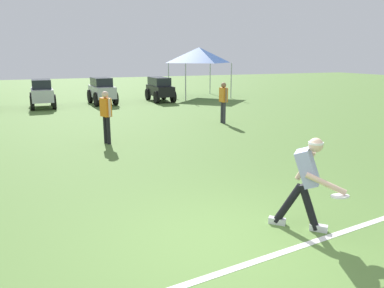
{
  "coord_description": "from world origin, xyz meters",
  "views": [
    {
      "loc": [
        -2.38,
        -4.1,
        2.59
      ],
      "look_at": [
        0.35,
        2.41,
        0.9
      ],
      "focal_mm": 35.0,
      "sensor_mm": 36.0,
      "label": 1
    }
  ],
  "objects_px": {
    "teammate_near_sideline": "(223,99)",
    "parked_car_slot_c": "(42,93)",
    "parked_car_slot_e": "(160,88)",
    "frisbee_in_flight": "(340,196)",
    "teammate_midfield": "(106,112)",
    "frisbee_thrower": "(306,179)",
    "event_tent": "(199,55)",
    "parked_car_slot_d": "(102,90)"
  },
  "relations": [
    {
      "from": "teammate_near_sideline",
      "to": "parked_car_slot_c",
      "type": "xyz_separation_m",
      "value": [
        -6.32,
        7.3,
        -0.2
      ]
    },
    {
      "from": "teammate_near_sideline",
      "to": "parked_car_slot_e",
      "type": "xyz_separation_m",
      "value": [
        -0.08,
        7.66,
        -0.22
      ]
    },
    {
      "from": "parked_car_slot_e",
      "to": "frisbee_in_flight",
      "type": "bearing_deg",
      "value": -99.42
    },
    {
      "from": "teammate_midfield",
      "to": "parked_car_slot_c",
      "type": "distance_m",
      "value": 9.19
    },
    {
      "from": "frisbee_thrower",
      "to": "teammate_midfield",
      "type": "height_order",
      "value": "teammate_midfield"
    },
    {
      "from": "parked_car_slot_c",
      "to": "event_tent",
      "type": "height_order",
      "value": "event_tent"
    },
    {
      "from": "parked_car_slot_d",
      "to": "event_tent",
      "type": "distance_m",
      "value": 6.56
    },
    {
      "from": "parked_car_slot_c",
      "to": "event_tent",
      "type": "distance_m",
      "value": 9.47
    },
    {
      "from": "frisbee_in_flight",
      "to": "teammate_near_sideline",
      "type": "height_order",
      "value": "teammate_near_sideline"
    },
    {
      "from": "frisbee_in_flight",
      "to": "teammate_near_sideline",
      "type": "bearing_deg",
      "value": 72.49
    },
    {
      "from": "frisbee_thrower",
      "to": "teammate_midfield",
      "type": "bearing_deg",
      "value": 104.26
    },
    {
      "from": "teammate_midfield",
      "to": "event_tent",
      "type": "distance_m",
      "value": 13.14
    },
    {
      "from": "parked_car_slot_c",
      "to": "event_tent",
      "type": "xyz_separation_m",
      "value": [
        9.17,
        1.52,
        1.82
      ]
    },
    {
      "from": "teammate_midfield",
      "to": "parked_car_slot_c",
      "type": "bearing_deg",
      "value": 99.7
    },
    {
      "from": "parked_car_slot_c",
      "to": "parked_car_slot_e",
      "type": "xyz_separation_m",
      "value": [
        6.24,
        0.36,
        -0.02
      ]
    },
    {
      "from": "frisbee_in_flight",
      "to": "parked_car_slot_c",
      "type": "relative_size",
      "value": 0.12
    },
    {
      "from": "teammate_midfield",
      "to": "parked_car_slot_d",
      "type": "height_order",
      "value": "teammate_midfield"
    },
    {
      "from": "teammate_near_sideline",
      "to": "parked_car_slot_d",
      "type": "xyz_separation_m",
      "value": [
        -3.33,
        7.62,
        -0.2
      ]
    },
    {
      "from": "frisbee_thrower",
      "to": "event_tent",
      "type": "relative_size",
      "value": 0.46
    },
    {
      "from": "frisbee_thrower",
      "to": "event_tent",
      "type": "height_order",
      "value": "event_tent"
    },
    {
      "from": "frisbee_in_flight",
      "to": "event_tent",
      "type": "distance_m",
      "value": 18.84
    },
    {
      "from": "frisbee_thrower",
      "to": "teammate_midfield",
      "type": "relative_size",
      "value": 0.91
    },
    {
      "from": "parked_car_slot_d",
      "to": "frisbee_thrower",
      "type": "bearing_deg",
      "value": -88.98
    },
    {
      "from": "teammate_midfield",
      "to": "frisbee_thrower",
      "type": "bearing_deg",
      "value": -75.74
    },
    {
      "from": "parked_car_slot_e",
      "to": "teammate_midfield",
      "type": "bearing_deg",
      "value": -116.48
    },
    {
      "from": "frisbee_thrower",
      "to": "teammate_near_sideline",
      "type": "xyz_separation_m",
      "value": [
        3.04,
        8.55,
        0.14
      ]
    },
    {
      "from": "parked_car_slot_e",
      "to": "parked_car_slot_c",
      "type": "bearing_deg",
      "value": -176.67
    },
    {
      "from": "parked_car_slot_c",
      "to": "parked_car_slot_d",
      "type": "xyz_separation_m",
      "value": [
        2.99,
        0.32,
        0.0
      ]
    },
    {
      "from": "teammate_midfield",
      "to": "parked_car_slot_c",
      "type": "relative_size",
      "value": 0.66
    },
    {
      "from": "event_tent",
      "to": "teammate_midfield",
      "type": "bearing_deg",
      "value": -125.79
    },
    {
      "from": "frisbee_thrower",
      "to": "frisbee_in_flight",
      "type": "bearing_deg",
      "value": -68.21
    },
    {
      "from": "frisbee_in_flight",
      "to": "parked_car_slot_d",
      "type": "bearing_deg",
      "value": 91.66
    },
    {
      "from": "parked_car_slot_c",
      "to": "parked_car_slot_d",
      "type": "bearing_deg",
      "value": 6.2
    },
    {
      "from": "teammate_near_sideline",
      "to": "teammate_midfield",
      "type": "height_order",
      "value": "same"
    },
    {
      "from": "frisbee_in_flight",
      "to": "teammate_near_sideline",
      "type": "relative_size",
      "value": 0.18
    },
    {
      "from": "parked_car_slot_c",
      "to": "parked_car_slot_d",
      "type": "distance_m",
      "value": 3.0
    },
    {
      "from": "frisbee_thrower",
      "to": "frisbee_in_flight",
      "type": "relative_size",
      "value": 5.01
    },
    {
      "from": "teammate_near_sideline",
      "to": "parked_car_slot_c",
      "type": "height_order",
      "value": "teammate_near_sideline"
    },
    {
      "from": "parked_car_slot_c",
      "to": "parked_car_slot_d",
      "type": "height_order",
      "value": "same"
    },
    {
      "from": "frisbee_thrower",
      "to": "teammate_near_sideline",
      "type": "height_order",
      "value": "teammate_near_sideline"
    },
    {
      "from": "parked_car_slot_c",
      "to": "parked_car_slot_e",
      "type": "height_order",
      "value": "parked_car_slot_c"
    },
    {
      "from": "frisbee_thrower",
      "to": "parked_car_slot_d",
      "type": "relative_size",
      "value": 0.59
    }
  ]
}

